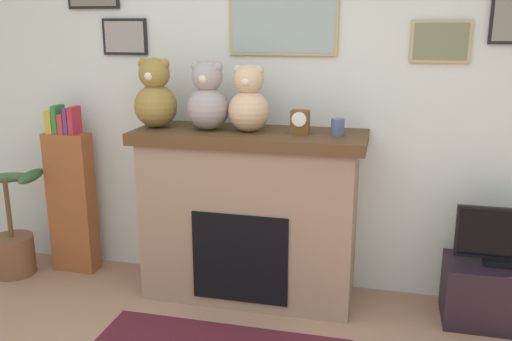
% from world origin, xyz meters
% --- Properties ---
extents(back_wall, '(5.20, 0.15, 2.60)m').
position_xyz_m(back_wall, '(0.00, 2.00, 1.31)').
color(back_wall, silver).
rests_on(back_wall, ground_plane).
extents(fireplace, '(1.59, 0.62, 1.22)m').
position_xyz_m(fireplace, '(-0.07, 1.66, 0.62)').
color(fireplace, '#91725C').
rests_on(fireplace, ground_plane).
extents(bookshelf, '(0.35, 0.16, 1.34)m').
position_xyz_m(bookshelf, '(-1.54, 1.74, 0.61)').
color(bookshelf, brown).
rests_on(bookshelf, ground_plane).
extents(potted_plant, '(0.55, 0.53, 0.85)m').
position_xyz_m(potted_plant, '(-1.97, 1.54, 0.29)').
color(potted_plant, brown).
rests_on(potted_plant, ground_plane).
extents(tv_stand, '(0.67, 0.40, 0.42)m').
position_xyz_m(tv_stand, '(1.61, 1.64, 0.21)').
color(tv_stand, black).
rests_on(tv_stand, ground_plane).
extents(television, '(0.59, 0.14, 0.39)m').
position_xyz_m(television, '(1.61, 1.64, 0.60)').
color(television, black).
rests_on(television, tv_stand).
extents(candle_jar, '(0.09, 0.09, 0.11)m').
position_xyz_m(candle_jar, '(0.53, 1.64, 1.28)').
color(candle_jar, '#4C517A').
rests_on(candle_jar, fireplace).
extents(mantel_clock, '(0.12, 0.09, 0.16)m').
position_xyz_m(mantel_clock, '(0.28, 1.64, 1.30)').
color(mantel_clock, brown).
rests_on(mantel_clock, fireplace).
extents(teddy_bear_grey, '(0.30, 0.30, 0.49)m').
position_xyz_m(teddy_bear_grey, '(-0.74, 1.64, 1.44)').
color(teddy_bear_grey, olive).
rests_on(teddy_bear_grey, fireplace).
extents(teddy_bear_brown, '(0.29, 0.29, 0.47)m').
position_xyz_m(teddy_bear_brown, '(-0.36, 1.64, 1.43)').
color(teddy_bear_brown, gray).
rests_on(teddy_bear_brown, fireplace).
extents(teddy_bear_tan, '(0.28, 0.28, 0.45)m').
position_xyz_m(teddy_bear_tan, '(-0.07, 1.64, 1.42)').
color(teddy_bear_tan, tan).
rests_on(teddy_bear_tan, fireplace).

